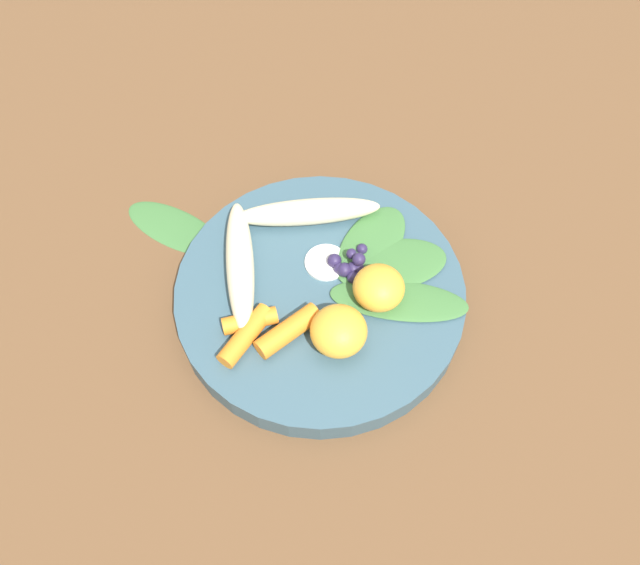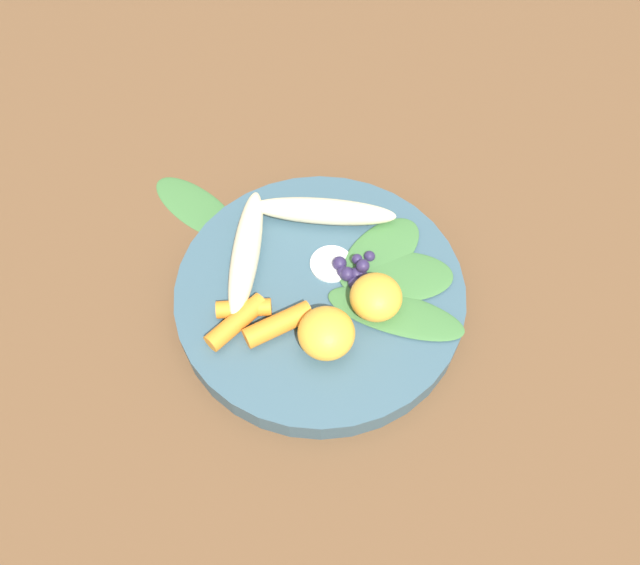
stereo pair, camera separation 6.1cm
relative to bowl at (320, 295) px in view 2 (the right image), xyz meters
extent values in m
plane|color=brown|center=(0.00, 0.00, -0.01)|extent=(2.40, 2.40, 0.00)
cylinder|color=#385666|center=(0.00, 0.00, 0.00)|extent=(0.28, 0.28, 0.03)
ellipsoid|color=beige|center=(-0.04, 0.07, 0.03)|extent=(0.11, 0.13, 0.03)
ellipsoid|color=beige|center=(0.05, 0.07, 0.03)|extent=(0.13, 0.11, 0.03)
ellipsoid|color=#F4A833|center=(0.03, -0.05, 0.03)|extent=(0.05, 0.05, 0.04)
ellipsoid|color=#F4A833|center=(-0.03, -0.05, 0.03)|extent=(0.05, 0.05, 0.04)
cylinder|color=orange|center=(-0.07, 0.02, 0.02)|extent=(0.05, 0.04, 0.02)
cylinder|color=orange|center=(-0.09, 0.01, 0.02)|extent=(0.07, 0.03, 0.02)
cylinder|color=orange|center=(-0.06, -0.02, 0.02)|extent=(0.07, 0.03, 0.02)
sphere|color=#2D234C|center=(0.03, 0.01, 0.02)|extent=(0.01, 0.01, 0.01)
sphere|color=#2D234C|center=(0.03, -0.02, 0.02)|extent=(0.01, 0.01, 0.01)
sphere|color=#2D234C|center=(0.03, 0.00, 0.02)|extent=(0.01, 0.01, 0.01)
sphere|color=#2D234C|center=(0.04, -0.01, 0.02)|extent=(0.01, 0.01, 0.01)
sphere|color=#2D234C|center=(0.04, 0.00, 0.03)|extent=(0.01, 0.01, 0.01)
sphere|color=#2D234C|center=(0.04, -0.01, 0.03)|extent=(0.01, 0.01, 0.01)
sphere|color=#2D234C|center=(0.04, -0.01, 0.02)|extent=(0.01, 0.01, 0.01)
sphere|color=#2D234C|center=(0.03, -0.02, 0.02)|extent=(0.01, 0.01, 0.01)
sphere|color=#2D234C|center=(0.03, -0.01, 0.02)|extent=(0.01, 0.01, 0.01)
sphere|color=#2D234C|center=(0.06, 0.00, 0.02)|extent=(0.01, 0.01, 0.01)
cylinder|color=white|center=(0.02, 0.02, 0.02)|extent=(0.04, 0.04, 0.00)
ellipsoid|color=#3D7038|center=(0.04, -0.06, 0.02)|extent=(0.11, 0.13, 0.01)
ellipsoid|color=#3D7038|center=(0.07, -0.03, 0.02)|extent=(0.12, 0.11, 0.01)
ellipsoid|color=#3D7038|center=(0.07, 0.00, 0.02)|extent=(0.11, 0.07, 0.01)
ellipsoid|color=#3D7038|center=(-0.04, 0.17, -0.01)|extent=(0.08, 0.13, 0.01)
camera|label=1|loc=(-0.23, -0.23, 0.55)|focal=36.62mm
camera|label=2|loc=(-0.18, -0.27, 0.55)|focal=36.62mm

